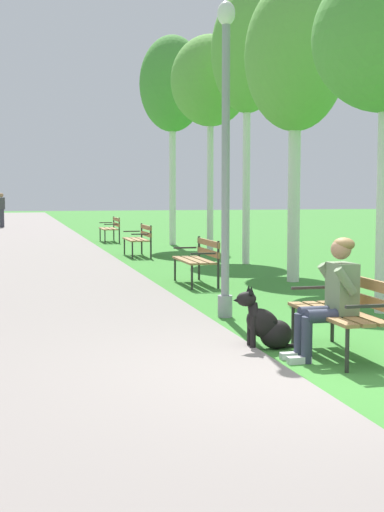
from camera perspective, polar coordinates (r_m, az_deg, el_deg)
ground_plane at (r=7.10m, az=10.58°, el=-9.02°), size 120.00×120.00×0.00m
paved_path at (r=30.32m, az=-12.99°, el=1.70°), size 4.25×60.00×0.04m
park_bench_near at (r=7.83m, az=11.79°, el=-3.90°), size 0.55×1.50×0.85m
park_bench_mid at (r=13.54m, az=0.53°, el=-0.06°), size 0.55×1.50×0.85m
park_bench_far at (r=19.46m, az=-4.12°, el=1.48°), size 0.55×1.50×0.85m
park_bench_furthest at (r=25.17m, az=-6.31°, el=2.26°), size 0.55×1.50×0.85m
person_seated_on_near_bench at (r=7.59m, az=10.85°, el=-2.88°), size 0.74×0.49×1.25m
dog_black at (r=8.04m, az=5.84°, el=-5.41°), size 0.83×0.28×0.71m
lamp_post_near at (r=9.94m, az=2.63°, el=7.74°), size 0.24×0.24×4.22m
birch_tree_third at (r=14.25m, az=8.06°, el=15.04°), size 1.89×2.01×5.65m
birch_tree_fourth at (r=17.70m, az=4.31°, el=15.40°), size 1.69×1.52×6.36m
birch_tree_fifth at (r=19.87m, az=1.44°, el=13.40°), size 2.11×2.12×5.83m
birch_tree_sixth at (r=23.90m, az=-1.54°, el=13.16°), size 2.09×2.24×6.65m
pedestrian_distant at (r=35.71m, az=-14.58°, el=3.47°), size 0.32×0.22×1.65m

